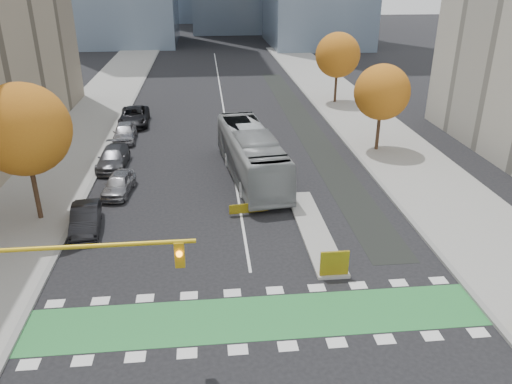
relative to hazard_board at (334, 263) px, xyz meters
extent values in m
plane|color=black|center=(-4.00, -4.20, -0.80)|extent=(300.00, 300.00, 0.00)
cube|color=gray|center=(-17.50, 15.80, -0.73)|extent=(7.00, 120.00, 0.15)
cube|color=gray|center=(9.50, 15.80, -0.73)|extent=(7.00, 120.00, 0.15)
cube|color=gray|center=(-14.00, 15.80, -0.73)|extent=(0.30, 120.00, 0.16)
cube|color=gray|center=(6.00, 15.80, -0.73)|extent=(0.30, 120.00, 0.16)
cube|color=#287B39|center=(-4.00, -2.70, -0.79)|extent=(20.00, 3.00, 0.01)
cube|color=silver|center=(-4.00, 35.80, -0.80)|extent=(0.15, 70.00, 0.01)
cube|color=black|center=(3.50, 25.80, -0.80)|extent=(2.50, 50.00, 0.01)
cube|color=gray|center=(0.00, 4.80, -0.72)|extent=(1.60, 10.00, 0.16)
cube|color=yellow|center=(0.00, 0.00, 0.00)|extent=(1.40, 0.12, 1.30)
cylinder|color=#332114|center=(-16.00, 7.80, 1.82)|extent=(0.28, 0.28, 5.25)
sphere|color=#A54B14|center=(-16.00, 7.80, 4.83)|extent=(5.20, 5.20, 5.20)
cylinder|color=#332114|center=(8.00, 17.80, 1.47)|extent=(0.28, 0.28, 4.55)
sphere|color=#A54B14|center=(8.00, 17.80, 4.08)|extent=(4.40, 4.40, 4.40)
cylinder|color=#332114|center=(8.50, 33.80, 1.65)|extent=(0.28, 0.28, 4.90)
sphere|color=#A54B14|center=(8.50, 33.80, 4.45)|extent=(4.80, 4.80, 4.80)
cylinder|color=#BF9914|center=(-10.50, -4.70, 4.30)|extent=(8.20, 0.16, 0.16)
cube|color=#BF9914|center=(-7.00, -4.70, 3.80)|extent=(0.35, 0.28, 1.00)
sphere|color=orange|center=(-7.00, -4.88, 3.90)|extent=(0.22, 0.22, 0.22)
imported|color=#94999B|center=(-2.81, 13.17, 0.95)|extent=(4.42, 12.80, 3.49)
imported|color=gray|center=(-11.87, 11.23, -0.10)|extent=(2.08, 4.25, 1.39)
imported|color=black|center=(-13.00, 6.23, -0.09)|extent=(2.01, 4.44, 1.41)
imported|color=#444448|center=(-13.00, 16.23, -0.07)|extent=(2.12, 5.06, 1.46)
imported|color=black|center=(-12.78, 27.59, 0.00)|extent=(2.91, 5.89, 1.61)
imported|color=#9E9DA2|center=(-13.00, 22.59, -0.03)|extent=(2.02, 4.62, 1.55)
camera|label=1|loc=(-5.85, -20.03, 13.01)|focal=35.00mm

